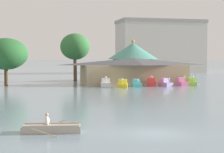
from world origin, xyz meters
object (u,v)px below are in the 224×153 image
Objects in this scene: pedal_boat_red at (151,83)px; pedal_boat_yellow at (123,84)px; pedal_boat_lavender at (165,83)px; pedal_boat_lime at (192,82)px; boathouse at (134,70)px; shoreline_tree_mid at (75,47)px; pedal_boat_white at (106,83)px; background_building_block at (160,46)px; green_roof_pavilion at (133,59)px; shoreline_tree_tall_left at (6,54)px; pedal_boat_pink at (181,82)px; pedal_boat_cyan at (136,84)px; rowboat_with_rower at (51,128)px.

pedal_boat_yellow is at bearing -56.88° from pedal_boat_red.
pedal_boat_lime is (5.15, 0.61, 0.00)m from pedal_boat_lavender.
boathouse is 15.04m from shoreline_tree_mid.
pedal_boat_white is 0.14× the size of boathouse.
shoreline_tree_mid is 50.96m from background_building_block.
green_roof_pavilion is at bearing -168.99° from pedal_boat_red.
boathouse is 2.45× the size of shoreline_tree_tall_left.
pedal_boat_yellow is 1.10× the size of pedal_boat_pink.
boathouse reaches higher than pedal_boat_white.
boathouse reaches higher than pedal_boat_lime.
pedal_boat_red reaches higher than pedal_boat_cyan.
pedal_boat_pink is at bearing 100.13° from pedal_boat_white.
boathouse is at bearing -50.65° from shoreline_tree_mid.
boathouse is (-8.88, 5.36, 1.95)m from pedal_boat_lime.
shoreline_tree_mid is at bearing 35.88° from shoreline_tree_tall_left.
pedal_boat_lime is at bearing -105.29° from background_building_block.
boathouse is at bearing -115.69° from background_building_block.
shoreline_tree_mid is at bearing 89.34° from rowboat_with_rower.
shoreline_tree_tall_left reaches higher than pedal_boat_cyan.
shoreline_tree_mid is at bearing -149.02° from pedal_boat_cyan.
shoreline_tree_mid is (13.28, 9.61, 1.58)m from shoreline_tree_tall_left.
pedal_boat_cyan is at bearing -65.86° from shoreline_tree_mid.
pedal_boat_red is at bearing -99.43° from pedal_boat_pink.
pedal_boat_red reaches higher than rowboat_with_rower.
pedal_boat_lime is 0.26× the size of green_roof_pavilion.
rowboat_with_rower is 1.18× the size of pedal_boat_red.
shoreline_tree_tall_left reaches higher than rowboat_with_rower.
rowboat_with_rower is at bearing -40.01° from pedal_boat_pink.
background_building_block is at bearing 61.74° from green_roof_pavilion.
rowboat_with_rower is at bearing -111.97° from green_roof_pavilion.
pedal_boat_red is 25.27m from shoreline_tree_tall_left.
pedal_boat_red is (19.66, 36.49, 0.30)m from rowboat_with_rower.
boathouse is at bearing -166.97° from pedal_boat_lavender.
green_roof_pavilion is (3.19, 11.16, 1.96)m from boathouse.
pedal_boat_yellow is at bearing -74.21° from shoreline_tree_mid.
pedal_boat_cyan is 22.86m from shoreline_tree_tall_left.
pedal_boat_lime is 10.56m from boathouse.
pedal_boat_cyan is 19.94m from shoreline_tree_mid.
pedal_boat_red is 1.19× the size of pedal_boat_lime.
pedal_boat_red is 0.16× the size of boathouse.
green_roof_pavilion reaches higher than shoreline_tree_tall_left.
pedal_boat_white is at bearing -80.60° from shoreline_tree_mid.
pedal_boat_lavender is at bearing -57.97° from boathouse.
pedal_boat_pink is 9.08m from boathouse.
pedal_boat_cyan is at bearing -58.85° from pedal_boat_red.
shoreline_tree_mid is at bearing 129.35° from boathouse.
shoreline_tree_mid reaches higher than pedal_boat_yellow.
pedal_boat_lavender is at bearing 98.41° from pedal_boat_cyan.
pedal_boat_cyan is 1.03× the size of pedal_boat_lavender.
pedal_boat_lime is at bearing 95.62° from pedal_boat_pink.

